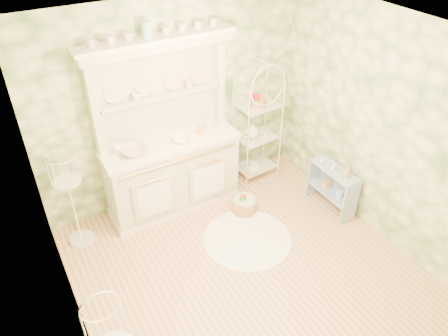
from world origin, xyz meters
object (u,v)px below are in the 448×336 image
bakers_rack (257,126)px  birdcage_stand (71,196)px  floor_basket (244,203)px  kitchen_dresser (169,132)px  side_shelf (332,189)px

bakers_rack → birdcage_stand: bakers_rack is taller
birdcage_stand → floor_basket: bearing=-14.5°
kitchen_dresser → bakers_rack: (1.34, 0.04, -0.31)m
birdcage_stand → floor_basket: size_ratio=3.59×
side_shelf → kitchen_dresser: bearing=145.1°
bakers_rack → floor_basket: size_ratio=4.30×
kitchen_dresser → side_shelf: size_ratio=3.23×
bakers_rack → birdcage_stand: bearing=177.2°
bakers_rack → floor_basket: (-0.59, -0.64, -0.71)m
birdcage_stand → kitchen_dresser: bearing=3.0°
side_shelf → floor_basket: side_shelf is taller
bakers_rack → floor_basket: 1.12m
kitchen_dresser → floor_basket: kitchen_dresser is taller
birdcage_stand → floor_basket: (2.06, -0.53, -0.57)m
kitchen_dresser → birdcage_stand: bearing=-177.0°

